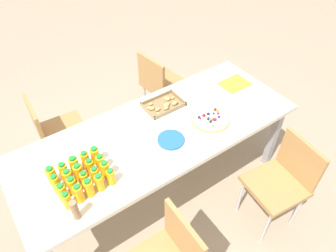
{
  "coord_description": "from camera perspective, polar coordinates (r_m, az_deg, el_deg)",
  "views": [
    {
      "loc": [
        -0.92,
        -1.45,
        2.44
      ],
      "look_at": [
        0.08,
        -0.02,
        0.77
      ],
      "focal_mm": 33.47,
      "sensor_mm": 36.0,
      "label": 1
    }
  ],
  "objects": [
    {
      "name": "juice_bottle_9",
      "position": [
        2.11,
        -11.35,
        -7.86
      ],
      "size": [
        0.06,
        0.06,
        0.15
      ],
      "color": "#F9AE14",
      "rests_on": "party_table"
    },
    {
      "name": "juice_bottle_1",
      "position": [
        2.04,
        -15.96,
        -11.75
      ],
      "size": [
        0.06,
        0.06,
        0.15
      ],
      "color": "#FAAC14",
      "rests_on": "party_table"
    },
    {
      "name": "juice_bottle_15",
      "position": [
        2.18,
        -20.4,
        -8.46
      ],
      "size": [
        0.06,
        0.06,
        0.15
      ],
      "color": "#FAAC14",
      "rests_on": "party_table"
    },
    {
      "name": "chair_far_left",
      "position": [
        2.95,
        -20.02,
        -0.68
      ],
      "size": [
        0.42,
        0.42,
        0.83
      ],
      "rotation": [
        0.0,
        0.0,
        -1.62
      ],
      "color": "#B7844C",
      "rests_on": "ground_plane"
    },
    {
      "name": "juice_bottle_17",
      "position": [
        2.18,
        -16.65,
        -6.91
      ],
      "size": [
        0.06,
        0.06,
        0.15
      ],
      "color": "#FAAB14",
      "rests_on": "party_table"
    },
    {
      "name": "ground_plane",
      "position": [
        2.99,
        -1.49,
        -11.12
      ],
      "size": [
        12.0,
        12.0,
        0.0
      ],
      "primitive_type": "plane",
      "color": "tan"
    },
    {
      "name": "juice_bottle_16",
      "position": [
        2.18,
        -18.46,
        -7.83
      ],
      "size": [
        0.06,
        0.06,
        0.14
      ],
      "color": "#F9AD14",
      "rests_on": "party_table"
    },
    {
      "name": "juice_bottle_6",
      "position": [
        2.08,
        -16.99,
        -10.4
      ],
      "size": [
        0.06,
        0.06,
        0.15
      ],
      "color": "#FAAF14",
      "rests_on": "party_table"
    },
    {
      "name": "fruit_pizza",
      "position": [
        2.52,
        7.72,
        1.33
      ],
      "size": [
        0.31,
        0.31,
        0.05
      ],
      "color": "tan",
      "rests_on": "party_table"
    },
    {
      "name": "juice_bottle_7",
      "position": [
        2.1,
        -14.92,
        -9.45
      ],
      "size": [
        0.05,
        0.05,
        0.14
      ],
      "color": "#FAAB14",
      "rests_on": "party_table"
    },
    {
      "name": "cardboard_tube",
      "position": [
        1.97,
        -16.56,
        -14.47
      ],
      "size": [
        0.04,
        0.04,
        0.16
      ],
      "primitive_type": "cylinder",
      "color": "#9E7A56",
      "rests_on": "party_table"
    },
    {
      "name": "juice_bottle_13",
      "position": [
        2.15,
        -13.96,
        -7.32
      ],
      "size": [
        0.05,
        0.05,
        0.14
      ],
      "color": "#FAAB14",
      "rests_on": "party_table"
    },
    {
      "name": "snack_tray",
      "position": [
        2.63,
        -0.82,
        3.88
      ],
      "size": [
        0.33,
        0.22,
        0.04
      ],
      "color": "olive",
      "rests_on": "party_table"
    },
    {
      "name": "chair_far_right",
      "position": [
        3.32,
        -1.46,
        7.96
      ],
      "size": [
        0.45,
        0.45,
        0.83
      ],
      "rotation": [
        0.0,
        0.0,
        -1.43
      ],
      "color": "#B7844C",
      "rests_on": "ground_plane"
    },
    {
      "name": "juice_bottle_18",
      "position": [
        2.19,
        -14.78,
        -6.05
      ],
      "size": [
        0.06,
        0.06,
        0.15
      ],
      "color": "#F9AF14",
      "rests_on": "party_table"
    },
    {
      "name": "juice_bottle_5",
      "position": [
        2.08,
        -18.73,
        -11.31
      ],
      "size": [
        0.06,
        0.06,
        0.14
      ],
      "color": "#F9AF14",
      "rests_on": "party_table"
    },
    {
      "name": "juice_bottle_12",
      "position": [
        2.14,
        -15.94,
        -8.19
      ],
      "size": [
        0.06,
        0.06,
        0.15
      ],
      "color": "#F8AF14",
      "rests_on": "party_table"
    },
    {
      "name": "plate_stack",
      "position": [
        2.33,
        0.54,
        -2.52
      ],
      "size": [
        0.2,
        0.2,
        0.02
      ],
      "color": "blue",
      "rests_on": "party_table"
    },
    {
      "name": "juice_bottle_3",
      "position": [
        2.06,
        -12.37,
        -10.02
      ],
      "size": [
        0.06,
        0.06,
        0.14
      ],
      "color": "#FAAB14",
      "rests_on": "party_table"
    },
    {
      "name": "party_table",
      "position": [
        2.46,
        -1.78,
        -1.93
      ],
      "size": [
        2.25,
        0.86,
        0.75
      ],
      "color": "silver",
      "rests_on": "ground_plane"
    },
    {
      "name": "juice_bottle_10",
      "position": [
        2.13,
        -19.72,
        -9.82
      ],
      "size": [
        0.06,
        0.06,
        0.15
      ],
      "color": "#F9AD14",
      "rests_on": "party_table"
    },
    {
      "name": "juice_bottle_19",
      "position": [
        2.21,
        -13.1,
        -5.24
      ],
      "size": [
        0.06,
        0.06,
        0.14
      ],
      "color": "#FAAF14",
      "rests_on": "party_table"
    },
    {
      "name": "juice_bottle_2",
      "position": [
        2.05,
        -14.21,
        -10.88
      ],
      "size": [
        0.06,
        0.06,
        0.15
      ],
      "color": "#FAAE14",
      "rests_on": "party_table"
    },
    {
      "name": "chair_near_right",
      "position": [
        2.58,
        20.27,
        -8.92
      ],
      "size": [
        0.45,
        0.45,
        0.83
      ],
      "rotation": [
        0.0,
        0.0,
        1.45
      ],
      "color": "#B7844C",
      "rests_on": "ground_plane"
    },
    {
      "name": "juice_bottle_14",
      "position": [
        2.16,
        -12.15,
        -6.58
      ],
      "size": [
        0.06,
        0.06,
        0.14
      ],
      "color": "#FAAB14",
      "rests_on": "party_table"
    },
    {
      "name": "paper_folder",
      "position": [
        2.94,
        12.06,
        7.53
      ],
      "size": [
        0.26,
        0.2,
        0.01
      ],
      "primitive_type": "cube",
      "rotation": [
        0.0,
        0.0,
        0.01
      ],
      "color": "yellow",
      "rests_on": "party_table"
    },
    {
      "name": "juice_bottle_0",
      "position": [
        2.03,
        -17.89,
        -12.81
      ],
      "size": [
        0.05,
        0.05,
        0.14
      ],
      "color": "#F9AC14",
      "rests_on": "party_table"
    },
    {
      "name": "juice_bottle_8",
      "position": [
        2.11,
        -13.09,
        -8.68
      ],
      "size": [
        0.05,
        0.05,
        0.13
      ],
      "color": "#F8AB14",
      "rests_on": "party_table"
    },
    {
      "name": "juice_bottle_4",
      "position": [
        2.08,
        -10.34,
        -9.1
      ],
      "size": [
        0.05,
        0.05,
        0.13
      ],
      "color": "#F9AC14",
      "rests_on": "party_table"
    },
    {
      "name": "napkin_stack",
      "position": [
        2.76,
        17.1,
        3.75
      ],
      "size": [
        0.15,
        0.15,
        0.02
      ],
      "primitive_type": "cube",
      "color": "white",
      "rests_on": "party_table"
    },
    {
      "name": "juice_bottle_11",
      "position": [
        2.13,
        -17.72,
        -9.0
      ],
      "size": [
        0.06,
        0.06,
        0.14
      ],
      "color": "#FAAE14",
      "rests_on": "party_table"
    }
  ]
}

